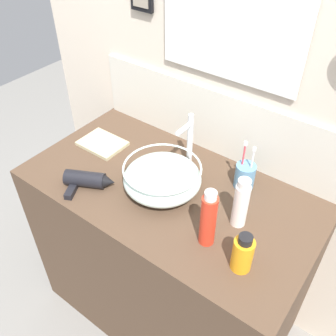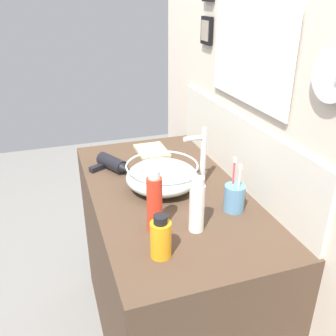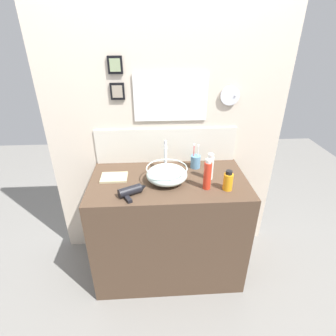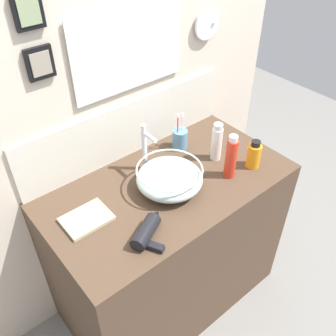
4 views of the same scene
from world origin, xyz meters
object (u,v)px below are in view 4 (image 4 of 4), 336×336
at_px(toothbrush_cup, 180,139).
at_px(spray_bottle, 217,143).
at_px(hair_drier, 148,230).
at_px(hand_towel, 87,219).
at_px(shampoo_bottle, 231,157).
at_px(lotion_bottle, 254,155).
at_px(faucet, 145,146).
at_px(glass_bowl_sink, 169,178).

height_order(toothbrush_cup, spray_bottle, toothbrush_cup).
xyz_separation_m(hair_drier, hand_towel, (-0.15, 0.23, -0.02)).
bearing_deg(shampoo_bottle, lotion_bottle, -9.21).
relative_size(faucet, hair_drier, 1.23).
xyz_separation_m(shampoo_bottle, lotion_bottle, (0.14, -0.02, -0.04)).
height_order(shampoo_bottle, lotion_bottle, shampoo_bottle).
bearing_deg(hand_towel, faucet, 14.96).
height_order(toothbrush_cup, lotion_bottle, toothbrush_cup).
height_order(faucet, spray_bottle, faucet).
distance_m(toothbrush_cup, lotion_bottle, 0.39).
distance_m(faucet, hand_towel, 0.43).
height_order(spray_bottle, shampoo_bottle, shampoo_bottle).
relative_size(glass_bowl_sink, lotion_bottle, 2.05).
height_order(faucet, toothbrush_cup, faucet).
bearing_deg(hair_drier, faucet, 53.67).
relative_size(hair_drier, spray_bottle, 1.00).
distance_m(spray_bottle, lotion_bottle, 0.19).
xyz_separation_m(faucet, toothbrush_cup, (0.25, 0.03, -0.09)).
distance_m(shampoo_bottle, lotion_bottle, 0.15).
bearing_deg(lotion_bottle, hair_drier, -177.90).
bearing_deg(hand_towel, lotion_bottle, -14.16).
height_order(hair_drier, shampoo_bottle, shampoo_bottle).
bearing_deg(shampoo_bottle, toothbrush_cup, 95.35).
distance_m(glass_bowl_sink, toothbrush_cup, 0.32).
bearing_deg(glass_bowl_sink, hand_towel, 170.17).
relative_size(faucet, toothbrush_cup, 1.20).
height_order(glass_bowl_sink, hand_towel, glass_bowl_sink).
bearing_deg(spray_bottle, faucet, 154.08).
bearing_deg(glass_bowl_sink, shampoo_bottle, -22.44).
distance_m(glass_bowl_sink, hand_towel, 0.41).
relative_size(spray_bottle, hand_towel, 1.03).
distance_m(hair_drier, hand_towel, 0.28).
bearing_deg(spray_bottle, glass_bowl_sink, -176.80).
height_order(lotion_bottle, hand_towel, lotion_bottle).
height_order(glass_bowl_sink, faucet, faucet).
bearing_deg(toothbrush_cup, faucet, -172.13).
relative_size(hair_drier, hand_towel, 1.04).
bearing_deg(spray_bottle, shampoo_bottle, -109.45).
xyz_separation_m(spray_bottle, hand_towel, (-0.72, 0.05, -0.09)).
relative_size(faucet, hand_towel, 1.28).
xyz_separation_m(hair_drier, spray_bottle, (0.57, 0.18, 0.07)).
bearing_deg(shampoo_bottle, glass_bowl_sink, 157.56).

